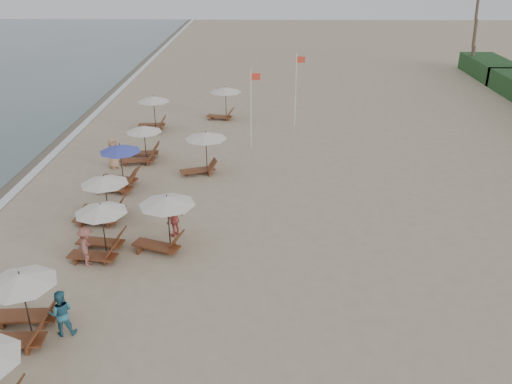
{
  "coord_description": "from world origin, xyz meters",
  "views": [
    {
      "loc": [
        1.25,
        -13.22,
        10.99
      ],
      "look_at": [
        0.83,
        7.88,
        1.3
      ],
      "focal_mm": 37.42,
      "sensor_mm": 36.0,
      "label": 1
    }
  ],
  "objects_px": {
    "lounger_station_3": "(101,199)",
    "beachgoer_far_b": "(113,153)",
    "beachgoer_mid_b": "(87,246)",
    "lounger_station_6": "(151,113)",
    "inland_station_2": "(223,98)",
    "lounger_station_1": "(17,308)",
    "lounger_station_4": "(117,168)",
    "beachgoer_far_a": "(175,219)",
    "flag_pole_near": "(251,105)",
    "inland_station_1": "(203,147)",
    "lounger_station_5": "(141,144)",
    "beachgoer_mid_a": "(61,313)",
    "lounger_station_2": "(98,231)",
    "inland_station_0": "(162,217)"
  },
  "relations": [
    {
      "from": "inland_station_0",
      "to": "beachgoer_mid_a",
      "type": "height_order",
      "value": "inland_station_0"
    },
    {
      "from": "lounger_station_4",
      "to": "beachgoer_mid_a",
      "type": "bearing_deg",
      "value": -84.25
    },
    {
      "from": "beachgoer_far_a",
      "to": "flag_pole_near",
      "type": "xyz_separation_m",
      "value": [
        2.88,
        10.96,
        1.83
      ]
    },
    {
      "from": "lounger_station_4",
      "to": "beachgoer_far_a",
      "type": "xyz_separation_m",
      "value": [
        3.62,
        -4.81,
        -0.29
      ]
    },
    {
      "from": "inland_station_1",
      "to": "beachgoer_mid_b",
      "type": "distance_m",
      "value": 9.8
    },
    {
      "from": "inland_station_0",
      "to": "beachgoer_mid_b",
      "type": "relative_size",
      "value": 1.69
    },
    {
      "from": "inland_station_2",
      "to": "beachgoer_far_a",
      "type": "relative_size",
      "value": 1.7
    },
    {
      "from": "lounger_station_1",
      "to": "lounger_station_5",
      "type": "distance_m",
      "value": 14.98
    },
    {
      "from": "lounger_station_2",
      "to": "lounger_station_5",
      "type": "relative_size",
      "value": 0.98
    },
    {
      "from": "lounger_station_4",
      "to": "inland_station_2",
      "type": "relative_size",
      "value": 0.97
    },
    {
      "from": "lounger_station_5",
      "to": "inland_station_1",
      "type": "height_order",
      "value": "inland_station_1"
    },
    {
      "from": "beachgoer_mid_b",
      "to": "lounger_station_4",
      "type": "bearing_deg",
      "value": -9.34
    },
    {
      "from": "lounger_station_2",
      "to": "flag_pole_near",
      "type": "height_order",
      "value": "flag_pole_near"
    },
    {
      "from": "lounger_station_6",
      "to": "inland_station_2",
      "type": "distance_m",
      "value": 5.26
    },
    {
      "from": "lounger_station_6",
      "to": "inland_station_1",
      "type": "relative_size",
      "value": 0.91
    },
    {
      "from": "lounger_station_4",
      "to": "inland_station_1",
      "type": "height_order",
      "value": "lounger_station_4"
    },
    {
      "from": "lounger_station_6",
      "to": "lounger_station_5",
      "type": "bearing_deg",
      "value": -85.01
    },
    {
      "from": "lounger_station_1",
      "to": "lounger_station_3",
      "type": "xyz_separation_m",
      "value": [
        0.32,
        7.82,
        -0.03
      ]
    },
    {
      "from": "inland_station_0",
      "to": "inland_station_2",
      "type": "xyz_separation_m",
      "value": [
        1.03,
        17.87,
        0.07
      ]
    },
    {
      "from": "lounger_station_2",
      "to": "lounger_station_4",
      "type": "relative_size",
      "value": 0.97
    },
    {
      "from": "lounger_station_4",
      "to": "beachgoer_mid_b",
      "type": "xyz_separation_m",
      "value": [
        0.67,
        -7.14,
        -0.25
      ]
    },
    {
      "from": "lounger_station_1",
      "to": "lounger_station_2",
      "type": "distance_m",
      "value": 4.95
    },
    {
      "from": "lounger_station_6",
      "to": "inland_station_1",
      "type": "height_order",
      "value": "lounger_station_6"
    },
    {
      "from": "lounger_station_4",
      "to": "lounger_station_5",
      "type": "distance_m",
      "value": 3.78
    },
    {
      "from": "lounger_station_1",
      "to": "beachgoer_mid_a",
      "type": "distance_m",
      "value": 1.29
    },
    {
      "from": "lounger_station_5",
      "to": "beachgoer_mid_b",
      "type": "bearing_deg",
      "value": -88.34
    },
    {
      "from": "lounger_station_3",
      "to": "beachgoer_far_b",
      "type": "height_order",
      "value": "lounger_station_3"
    },
    {
      "from": "lounger_station_1",
      "to": "inland_station_1",
      "type": "bearing_deg",
      "value": 72.51
    },
    {
      "from": "inland_station_0",
      "to": "beachgoer_mid_b",
      "type": "distance_m",
      "value": 3.01
    },
    {
      "from": "lounger_station_3",
      "to": "flag_pole_near",
      "type": "relative_size",
      "value": 0.54
    },
    {
      "from": "lounger_station_1",
      "to": "lounger_station_4",
      "type": "distance_m",
      "value": 11.22
    },
    {
      "from": "inland_station_2",
      "to": "beachgoer_mid_b",
      "type": "height_order",
      "value": "inland_station_2"
    },
    {
      "from": "lounger_station_4",
      "to": "beachgoer_mid_b",
      "type": "bearing_deg",
      "value": -84.62
    },
    {
      "from": "beachgoer_mid_b",
      "to": "beachgoer_far_a",
      "type": "xyz_separation_m",
      "value": [
        2.94,
        2.32,
        -0.04
      ]
    },
    {
      "from": "lounger_station_6",
      "to": "flag_pole_near",
      "type": "xyz_separation_m",
      "value": [
        6.62,
        -3.13,
        1.41
      ]
    },
    {
      "from": "flag_pole_near",
      "to": "lounger_station_3",
      "type": "bearing_deg",
      "value": -123.55
    },
    {
      "from": "lounger_station_1",
      "to": "inland_station_1",
      "type": "distance_m",
      "value": 13.92
    },
    {
      "from": "lounger_station_1",
      "to": "lounger_station_2",
      "type": "bearing_deg",
      "value": 77.72
    },
    {
      "from": "inland_station_0",
      "to": "inland_station_2",
      "type": "relative_size",
      "value": 1.04
    },
    {
      "from": "inland_station_2",
      "to": "inland_station_0",
      "type": "bearing_deg",
      "value": -93.29
    },
    {
      "from": "lounger_station_1",
      "to": "beachgoer_mid_b",
      "type": "height_order",
      "value": "lounger_station_1"
    },
    {
      "from": "flag_pole_near",
      "to": "inland_station_1",
      "type": "bearing_deg",
      "value": -121.02
    },
    {
      "from": "lounger_station_1",
      "to": "inland_station_1",
      "type": "xyz_separation_m",
      "value": [
        4.18,
        13.27,
        0.41
      ]
    },
    {
      "from": "lounger_station_2",
      "to": "beachgoer_mid_b",
      "type": "xyz_separation_m",
      "value": [
        -0.23,
        -0.75,
        -0.25
      ]
    },
    {
      "from": "beachgoer_mid_a",
      "to": "lounger_station_6",
      "type": "bearing_deg",
      "value": -99.45
    },
    {
      "from": "lounger_station_5",
      "to": "beachgoer_far_a",
      "type": "bearing_deg",
      "value": -69.18
    },
    {
      "from": "inland_station_0",
      "to": "beachgoer_far_b",
      "type": "relative_size",
      "value": 1.57
    },
    {
      "from": "beachgoer_mid_a",
      "to": "beachgoer_far_b",
      "type": "height_order",
      "value": "beachgoer_far_b"
    },
    {
      "from": "beachgoer_mid_b",
      "to": "beachgoer_far_b",
      "type": "height_order",
      "value": "beachgoer_far_b"
    },
    {
      "from": "lounger_station_2",
      "to": "beachgoer_mid_b",
      "type": "relative_size",
      "value": 1.53
    }
  ]
}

